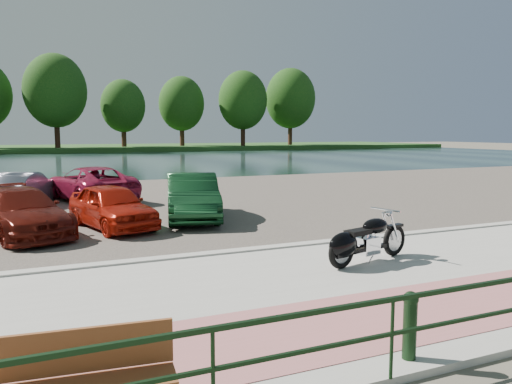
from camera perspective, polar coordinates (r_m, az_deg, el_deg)
ground at (r=10.06m, az=9.77°, el=-8.96°), size 200.00×200.00×0.00m
promenade at (r=9.27m, az=13.21°, el=-10.12°), size 60.00×6.00×0.10m
pink_path at (r=8.16m, az=19.66°, el=-12.30°), size 60.00×2.00×0.01m
kerb at (r=11.71m, az=4.38°, el=-6.27°), size 60.00×0.30×0.14m
parking_lot at (r=20.00m, az=-7.75°, el=-0.97°), size 60.00×18.00×0.04m
river at (r=48.45m, az=-17.14°, el=3.35°), size 120.00×40.00×0.00m
far_bank at (r=80.29m, az=-19.72°, el=4.75°), size 120.00×24.00×0.60m
bollards at (r=6.12m, az=15.97°, el=-14.35°), size 10.68×0.18×0.81m
far_trees at (r=74.65m, az=-16.23°, el=10.27°), size 70.25×10.68×12.52m
motorcycle at (r=10.23m, az=12.01°, el=-5.51°), size 2.29×0.95×1.05m
park_bench at (r=5.38m, az=-19.38°, el=-18.85°), size 1.84×0.64×0.72m
car_3 at (r=14.36m, az=-25.33°, el=-2.09°), size 2.96×4.57×1.23m
car_4 at (r=14.56m, az=-16.12°, el=-1.56°), size 2.39×3.91×1.24m
car_5 at (r=15.53m, az=-7.29°, el=-0.52°), size 2.44×4.50×1.41m
car_9 at (r=20.37m, az=-25.08°, el=0.39°), size 2.55×3.97×1.24m
car_10 at (r=20.62m, az=-18.37°, el=0.93°), size 3.50×5.29×1.35m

